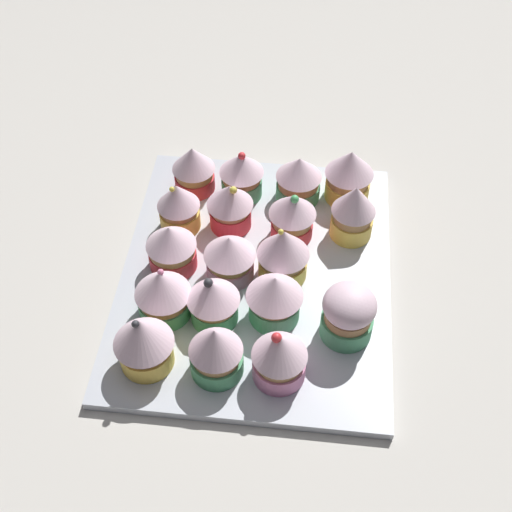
{
  "coord_description": "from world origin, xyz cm",
  "views": [
    {
      "loc": [
        5.67,
        -52.52,
        66.32
      ],
      "look_at": [
        0.0,
        0.0,
        4.2
      ],
      "focal_mm": 47.61,
      "sensor_mm": 36.0,
      "label": 1
    }
  ],
  "objects_px": {
    "cupcake_3": "(163,293)",
    "cupcake_5": "(275,296)",
    "cupcake_14": "(194,168)",
    "cupcake_8": "(230,256)",
    "cupcake_13": "(353,211)",
    "cupcake_9": "(283,251)",
    "cupcake_16": "(299,178)",
    "cupcake_2": "(279,356)",
    "cupcake_10": "(179,206)",
    "cupcake_17": "(349,174)",
    "cupcake_12": "(293,214)",
    "baking_tray": "(256,275)",
    "cupcake_0": "(143,341)",
    "cupcake_6": "(348,313)",
    "cupcake_11": "(230,205)",
    "cupcake_4": "(213,300)",
    "cupcake_1": "(216,350)",
    "cupcake_7": "(172,245)"
  },
  "relations": [
    {
      "from": "cupcake_2",
      "to": "cupcake_8",
      "type": "relative_size",
      "value": 1.15
    },
    {
      "from": "cupcake_11",
      "to": "cupcake_5",
      "type": "bearing_deg",
      "value": -63.51
    },
    {
      "from": "cupcake_5",
      "to": "cupcake_14",
      "type": "bearing_deg",
      "value": 122.03
    },
    {
      "from": "cupcake_0",
      "to": "cupcake_1",
      "type": "xyz_separation_m",
      "value": [
        0.08,
        -0.0,
        -0.0
      ]
    },
    {
      "from": "cupcake_7",
      "to": "cupcake_13",
      "type": "bearing_deg",
      "value": 19.11
    },
    {
      "from": "cupcake_13",
      "to": "cupcake_9",
      "type": "bearing_deg",
      "value": -137.98
    },
    {
      "from": "cupcake_8",
      "to": "cupcake_16",
      "type": "bearing_deg",
      "value": 63.03
    },
    {
      "from": "cupcake_6",
      "to": "cupcake_1",
      "type": "bearing_deg",
      "value": -155.28
    },
    {
      "from": "cupcake_3",
      "to": "cupcake_17",
      "type": "relative_size",
      "value": 0.93
    },
    {
      "from": "cupcake_9",
      "to": "cupcake_12",
      "type": "relative_size",
      "value": 1.08
    },
    {
      "from": "cupcake_13",
      "to": "cupcake_5",
      "type": "bearing_deg",
      "value": -121.55
    },
    {
      "from": "cupcake_12",
      "to": "cupcake_9",
      "type": "bearing_deg",
      "value": -95.71
    },
    {
      "from": "cupcake_8",
      "to": "cupcake_13",
      "type": "bearing_deg",
      "value": 29.9
    },
    {
      "from": "cupcake_16",
      "to": "cupcake_11",
      "type": "bearing_deg",
      "value": -143.7
    },
    {
      "from": "cupcake_0",
      "to": "cupcake_5",
      "type": "bearing_deg",
      "value": 29.76
    },
    {
      "from": "cupcake_3",
      "to": "cupcake_6",
      "type": "bearing_deg",
      "value": -1.9
    },
    {
      "from": "cupcake_11",
      "to": "cupcake_17",
      "type": "relative_size",
      "value": 0.93
    },
    {
      "from": "cupcake_9",
      "to": "cupcake_17",
      "type": "relative_size",
      "value": 1.02
    },
    {
      "from": "cupcake_7",
      "to": "cupcake_10",
      "type": "bearing_deg",
      "value": 92.84
    },
    {
      "from": "cupcake_17",
      "to": "cupcake_13",
      "type": "bearing_deg",
      "value": -84.46
    },
    {
      "from": "cupcake_0",
      "to": "cupcake_3",
      "type": "height_order",
      "value": "cupcake_0"
    },
    {
      "from": "cupcake_0",
      "to": "cupcake_11",
      "type": "distance_m",
      "value": 0.23
    },
    {
      "from": "cupcake_2",
      "to": "cupcake_5",
      "type": "relative_size",
      "value": 1.07
    },
    {
      "from": "cupcake_7",
      "to": "cupcake_14",
      "type": "xyz_separation_m",
      "value": [
        0.0,
        0.14,
        0.0
      ]
    },
    {
      "from": "baking_tray",
      "to": "cupcake_0",
      "type": "bearing_deg",
      "value": -127.07
    },
    {
      "from": "cupcake_3",
      "to": "cupcake_5",
      "type": "relative_size",
      "value": 1.03
    },
    {
      "from": "cupcake_6",
      "to": "cupcake_3",
      "type": "bearing_deg",
      "value": 178.1
    },
    {
      "from": "cupcake_8",
      "to": "cupcake_14",
      "type": "bearing_deg",
      "value": 115.03
    },
    {
      "from": "cupcake_10",
      "to": "cupcake_13",
      "type": "distance_m",
      "value": 0.22
    },
    {
      "from": "baking_tray",
      "to": "cupcake_12",
      "type": "xyz_separation_m",
      "value": [
        0.04,
        0.07,
        0.04
      ]
    },
    {
      "from": "cupcake_13",
      "to": "cupcake_17",
      "type": "bearing_deg",
      "value": 95.54
    },
    {
      "from": "cupcake_14",
      "to": "cupcake_9",
      "type": "bearing_deg",
      "value": -46.01
    },
    {
      "from": "cupcake_2",
      "to": "cupcake_3",
      "type": "xyz_separation_m",
      "value": [
        -0.14,
        0.07,
        -0.0
      ]
    },
    {
      "from": "cupcake_4",
      "to": "cupcake_8",
      "type": "relative_size",
      "value": 1.04
    },
    {
      "from": "cupcake_10",
      "to": "baking_tray",
      "type": "bearing_deg",
      "value": -32.2
    },
    {
      "from": "cupcake_8",
      "to": "cupcake_2",
      "type": "bearing_deg",
      "value": -62.1
    },
    {
      "from": "cupcake_7",
      "to": "cupcake_11",
      "type": "distance_m",
      "value": 0.1
    },
    {
      "from": "cupcake_16",
      "to": "cupcake_3",
      "type": "bearing_deg",
      "value": -124.19
    },
    {
      "from": "cupcake_13",
      "to": "cupcake_0",
      "type": "bearing_deg",
      "value": -135.4
    },
    {
      "from": "cupcake_4",
      "to": "cupcake_6",
      "type": "distance_m",
      "value": 0.15
    },
    {
      "from": "cupcake_16",
      "to": "cupcake_17",
      "type": "height_order",
      "value": "cupcake_17"
    },
    {
      "from": "cupcake_8",
      "to": "cupcake_9",
      "type": "height_order",
      "value": "cupcake_9"
    },
    {
      "from": "cupcake_6",
      "to": "cupcake_17",
      "type": "distance_m",
      "value": 0.22
    },
    {
      "from": "cupcake_3",
      "to": "cupcake_8",
      "type": "distance_m",
      "value": 0.09
    },
    {
      "from": "cupcake_11",
      "to": "cupcake_17",
      "type": "xyz_separation_m",
      "value": [
        0.15,
        0.07,
        0.0
      ]
    },
    {
      "from": "cupcake_10",
      "to": "cupcake_5",
      "type": "bearing_deg",
      "value": -44.2
    },
    {
      "from": "baking_tray",
      "to": "cupcake_16",
      "type": "relative_size",
      "value": 5.85
    },
    {
      "from": "cupcake_8",
      "to": "cupcake_13",
      "type": "relative_size",
      "value": 0.81
    },
    {
      "from": "cupcake_0",
      "to": "cupcake_6",
      "type": "relative_size",
      "value": 1.09
    },
    {
      "from": "cupcake_9",
      "to": "cupcake_16",
      "type": "xyz_separation_m",
      "value": [
        0.01,
        0.13,
        -0.01
      ]
    }
  ]
}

